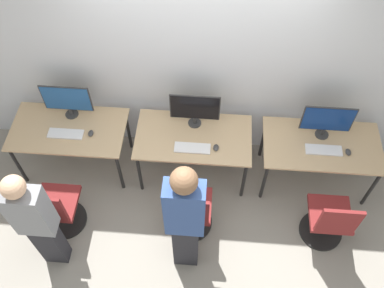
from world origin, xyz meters
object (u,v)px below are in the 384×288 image
person_left (36,221)px  keyboard_center (192,148)px  mouse_left (91,133)px  monitor_right (327,120)px  monitor_center (195,109)px  office_chair_left (57,210)px  keyboard_right (324,150)px  office_chair_right (329,221)px  mouse_center (216,148)px  keyboard_left (66,134)px  person_center (185,219)px  office_chair_center (191,212)px  monitor_left (67,100)px  mouse_right (348,152)px

person_left → keyboard_center: 1.75m
mouse_left → monitor_right: 2.60m
monitor_center → office_chair_left: bearing=-143.8°
monitor_center → keyboard_right: (1.43, -0.27, -0.24)m
monitor_center → office_chair_right: size_ratio=0.61×
office_chair_left → mouse_center: office_chair_left is taller
keyboard_left → keyboard_right: 2.86m
keyboard_left → mouse_left: mouse_left is taller
mouse_center → person_center: 1.05m
keyboard_right → office_chair_center: bearing=-154.0°
mouse_left → mouse_center: 1.41m
office_chair_left → keyboard_right: 2.97m
keyboard_left → office_chair_right: bearing=-13.0°
keyboard_left → person_left: bearing=-88.0°
monitor_right → keyboard_left: bearing=-175.6°
keyboard_center → monitor_right: monitor_right is taller
monitor_center → keyboard_right: size_ratio=1.40×
office_chair_center → office_chair_right: same height
office_chair_right → monitor_left: bearing=161.7°
monitor_center → person_center: bearing=-89.7°
monitor_center → monitor_right: size_ratio=1.00×
monitor_left → monitor_center: bearing=-0.8°
monitor_center → mouse_center: bearing=-52.2°
office_chair_right → person_left: bearing=-171.1°
person_left → monitor_center: person_left is taller
monitor_center → person_center: person_center is taller
office_chair_left → keyboard_right: size_ratio=2.28×
keyboard_center → office_chair_center: office_chair_center is taller
mouse_left → mouse_right: same height
keyboard_left → monitor_center: 1.48m
person_left → office_chair_center: bearing=17.5°
office_chair_left → office_chair_center: (1.44, 0.08, 0.00)m
office_chair_center → monitor_right: bearing=32.8°
office_chair_left → mouse_right: bearing=13.7°
keyboard_left → office_chair_right: size_ratio=0.44×
office_chair_left → mouse_right: (3.10, 0.75, 0.36)m
keyboard_left → keyboard_right: size_ratio=1.00×
monitor_center → keyboard_right: 1.48m
monitor_right → mouse_right: size_ratio=6.14×
mouse_center → monitor_left: bearing=168.2°
mouse_right → mouse_left: bearing=179.3°
keyboard_center → mouse_right: mouse_right is taller
person_center → monitor_right: (1.42, 1.27, -0.01)m
office_chair_left → keyboard_center: office_chair_left is taller
keyboard_left → person_center: size_ratio=0.22×
monitor_left → keyboard_right: 2.88m
keyboard_right → office_chair_right: office_chair_right is taller
keyboard_left → mouse_left: bearing=5.2°
office_chair_center → mouse_left: bearing=148.9°
mouse_left → keyboard_right: 2.58m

